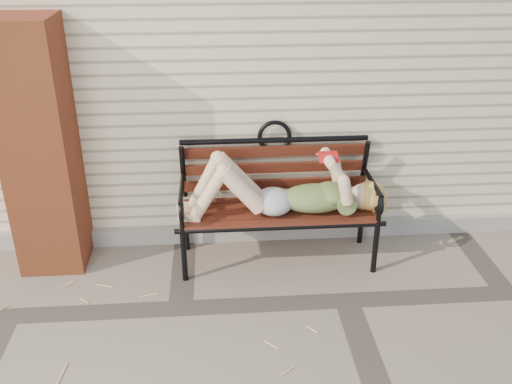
{
  "coord_description": "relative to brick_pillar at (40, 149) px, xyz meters",
  "views": [
    {
      "loc": [
        -0.95,
        -3.45,
        2.64
      ],
      "look_at": [
        -0.65,
        0.55,
        0.67
      ],
      "focal_mm": 40.0,
      "sensor_mm": 36.0,
      "label": 1
    }
  ],
  "objects": [
    {
      "name": "straw_scatter",
      "position": [
        0.77,
        -1.12,
        -0.99
      ],
      "size": [
        3.01,
        1.7,
        0.01
      ],
      "color": "#E1BC6D",
      "rests_on": "ground"
    },
    {
      "name": "brick_pillar",
      "position": [
        0.0,
        0.0,
        0.0
      ],
      "size": [
        0.5,
        0.5,
        2.0
      ],
      "primitive_type": "cube",
      "color": "#A74B25",
      "rests_on": "ground"
    },
    {
      "name": "house_wall",
      "position": [
        2.3,
        2.25,
        0.5
      ],
      "size": [
        8.0,
        4.0,
        3.0
      ],
      "primitive_type": "cube",
      "color": "beige",
      "rests_on": "ground"
    },
    {
      "name": "reading_woman",
      "position": [
        1.85,
        -0.18,
        -0.33
      ],
      "size": [
        1.63,
        0.37,
        0.51
      ],
      "color": "#093B45",
      "rests_on": "ground"
    },
    {
      "name": "ground",
      "position": [
        2.3,
        -0.75,
        -1.0
      ],
      "size": [
        80.0,
        80.0,
        0.0
      ],
      "primitive_type": "plane",
      "color": "#7A695E",
      "rests_on": "ground"
    },
    {
      "name": "garden_bench",
      "position": [
        1.84,
        -0.04,
        -0.37
      ],
      "size": [
        1.73,
        0.69,
        1.12
      ],
      "color": "black",
      "rests_on": "ground"
    },
    {
      "name": "foundation_strip",
      "position": [
        2.3,
        0.22,
        -0.93
      ],
      "size": [
        8.0,
        0.1,
        0.15
      ],
      "primitive_type": "cube",
      "color": "#9B958C",
      "rests_on": "ground"
    }
  ]
}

